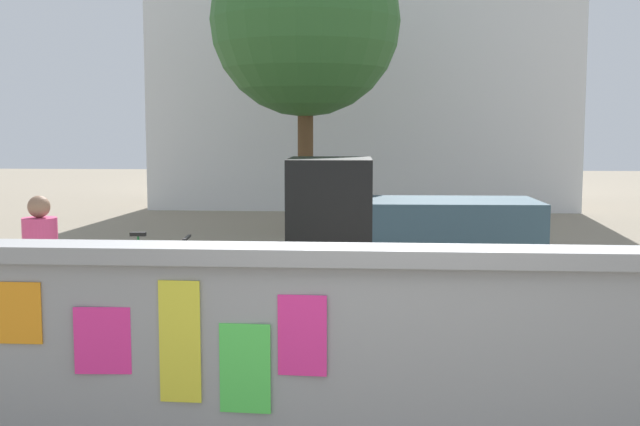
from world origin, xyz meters
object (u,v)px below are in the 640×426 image
Objects in this scene: bicycle_far at (151,278)px; person_walking at (41,259)px; auto_rickshaw_truck at (398,223)px; bicycle_near at (554,327)px; tree_roadside at (305,22)px; motorcycle at (156,329)px.

person_walking is at bearing -100.45° from bicycle_far.
auto_rickshaw_truck reaches higher than bicycle_near.
bicycle_near is 5.13m from bicycle_far.
bicycle_far is (-3.22, -1.62, -0.54)m from auto_rickshaw_truck.
person_walking is at bearing -100.26° from tree_roadside.
person_walking reaches higher than bicycle_near.
bicycle_far is at bearing -100.20° from tree_roadside.
bicycle_far is (-0.91, 2.96, -0.10)m from motorcycle.
bicycle_far reaches higher than motorcycle.
auto_rickshaw_truck is 1.91× the size of motorcycle.
bicycle_far is at bearing 107.06° from motorcycle.
auto_rickshaw_truck is 0.55× the size of tree_roadside.
motorcycle is at bearing -92.34° from tree_roadside.
motorcycle is 3.10m from bicycle_far.
bicycle_near is at bearing -71.09° from tree_roadside.
auto_rickshaw_truck is at bearing 63.30° from motorcycle.
auto_rickshaw_truck is 3.64m from bicycle_far.
bicycle_far is at bearing 154.41° from bicycle_near.
bicycle_far is 2.44m from person_walking.
auto_rickshaw_truck is 2.13× the size of bicycle_near.
auto_rickshaw_truck is 2.13× the size of bicycle_far.
motorcycle is 1.11× the size of bicycle_far.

